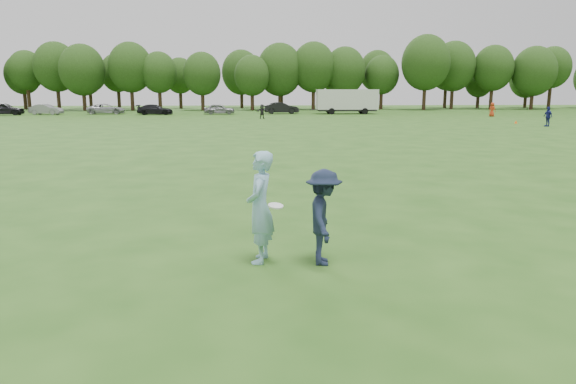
# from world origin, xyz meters

# --- Properties ---
(ground) EXTENTS (200.00, 200.00, 0.00)m
(ground) POSITION_xyz_m (0.00, 0.00, 0.00)
(ground) COLOR #254E16
(ground) RESTS_ON ground
(thrower) EXTENTS (0.60, 0.81, 2.02)m
(thrower) POSITION_xyz_m (-1.35, 0.09, 1.01)
(thrower) COLOR #89BBD4
(thrower) RESTS_ON ground
(defender) EXTENTS (0.75, 1.17, 1.71)m
(defender) POSITION_xyz_m (-0.23, -0.10, 0.86)
(defender) COLOR #192338
(defender) RESTS_ON ground
(player_far_b) EXTENTS (0.55, 1.04, 1.70)m
(player_far_b) POSITION_xyz_m (23.88, 34.16, 0.85)
(player_far_b) COLOR navy
(player_far_b) RESTS_ON ground
(player_far_c) EXTENTS (0.91, 0.97, 1.66)m
(player_far_c) POSITION_xyz_m (26.90, 51.09, 0.83)
(player_far_c) COLOR red
(player_far_c) RESTS_ON ground
(player_far_d) EXTENTS (1.53, 0.99, 1.58)m
(player_far_d) POSITION_xyz_m (-0.50, 48.20, 0.79)
(player_far_d) COLOR #282828
(player_far_d) RESTS_ON ground
(car_a) EXTENTS (4.74, 2.32, 1.56)m
(car_a) POSITION_xyz_m (-32.72, 58.59, 0.78)
(car_a) COLOR black
(car_a) RESTS_ON ground
(car_b) EXTENTS (4.21, 1.96, 1.33)m
(car_b) POSITION_xyz_m (-27.95, 59.48, 0.67)
(car_b) COLOR gray
(car_b) RESTS_ON ground
(car_c) EXTENTS (5.04, 2.78, 1.34)m
(car_c) POSITION_xyz_m (-20.79, 60.87, 0.67)
(car_c) COLOR #A8A8AD
(car_c) RESTS_ON ground
(car_d) EXTENTS (4.53, 1.92, 1.30)m
(car_d) POSITION_xyz_m (-14.03, 58.53, 0.65)
(car_d) COLOR black
(car_d) RESTS_ON ground
(car_e) EXTENTS (4.00, 1.64, 1.36)m
(car_e) POSITION_xyz_m (-5.88, 59.11, 0.68)
(car_e) COLOR gray
(car_e) RESTS_ON ground
(car_f) EXTENTS (4.68, 1.85, 1.52)m
(car_f) POSITION_xyz_m (2.27, 60.19, 0.76)
(car_f) COLOR black
(car_f) RESTS_ON ground
(field_cone) EXTENTS (0.28, 0.28, 0.30)m
(field_cone) POSITION_xyz_m (23.26, 38.32, 0.15)
(field_cone) COLOR #FF570D
(field_cone) RESTS_ON ground
(disc_in_play) EXTENTS (0.30, 0.30, 0.09)m
(disc_in_play) POSITION_xyz_m (-1.08, -0.13, 1.08)
(disc_in_play) COLOR white
(disc_in_play) RESTS_ON ground
(cargo_trailer) EXTENTS (9.00, 2.75, 3.20)m
(cargo_trailer) POSITION_xyz_m (10.91, 59.35, 1.78)
(cargo_trailer) COLOR silver
(cargo_trailer) RESTS_ON ground
(treeline) EXTENTS (130.35, 18.39, 11.74)m
(treeline) POSITION_xyz_m (2.81, 76.90, 6.26)
(treeline) COLOR #332114
(treeline) RESTS_ON ground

